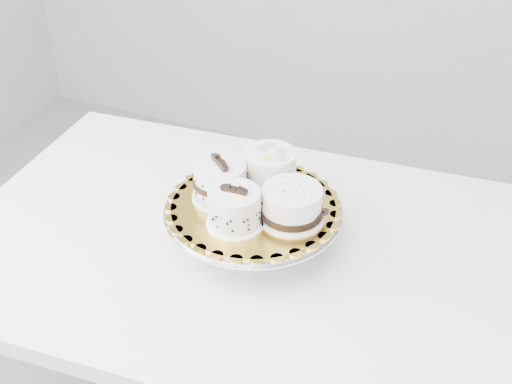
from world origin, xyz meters
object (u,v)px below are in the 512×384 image
at_px(cake_swirl, 235,209).
at_px(cake_banded, 220,182).
at_px(cake_dots, 270,168).
at_px(cake_stand, 253,219).
at_px(cake_board, 253,206).
at_px(table, 240,270).
at_px(cake_ribbon, 292,205).

relative_size(cake_swirl, cake_banded, 0.76).
distance_m(cake_banded, cake_dots, 0.10).
bearing_deg(cake_swirl, cake_stand, 80.53).
height_order(cake_stand, cake_board, cake_board).
xyz_separation_m(cake_board, cake_dots, (0.00, 0.08, 0.04)).
relative_size(cake_stand, cake_dots, 2.75).
distance_m(cake_stand, cake_dots, 0.10).
distance_m(table, cake_ribbon, 0.24).
relative_size(cake_stand, cake_banded, 2.43).
bearing_deg(cake_board, cake_ribbon, -6.27).
xyz_separation_m(table, cake_banded, (-0.04, -0.00, 0.22)).
relative_size(cake_swirl, cake_dots, 0.86).
distance_m(cake_dots, cake_ribbon, 0.12).
bearing_deg(cake_ribbon, cake_dots, 149.33).
relative_size(cake_board, cake_banded, 2.23).
distance_m(cake_board, cake_swirl, 0.08).
xyz_separation_m(cake_swirl, cake_banded, (-0.06, 0.07, 0.00)).
xyz_separation_m(cake_stand, cake_swirl, (-0.01, -0.07, 0.07)).
bearing_deg(cake_swirl, cake_dots, 83.48).
height_order(cake_stand, cake_ribbon, cake_ribbon).
bearing_deg(cake_dots, cake_swirl, -82.46).
relative_size(cake_banded, cake_ribbon, 1.02).
bearing_deg(cake_dots, cake_stand, -79.90).
bearing_deg(cake_dots, cake_board, -79.90).
relative_size(table, cake_dots, 9.64).
bearing_deg(cake_board, cake_banded, -179.63).
xyz_separation_m(table, cake_ribbon, (0.11, -0.01, 0.21)).
bearing_deg(cake_ribbon, table, -170.49).
distance_m(cake_swirl, cake_banded, 0.09).
bearing_deg(cake_stand, cake_swirl, -97.22).
height_order(cake_board, cake_dots, cake_dots).
xyz_separation_m(table, cake_swirl, (0.02, -0.07, 0.22)).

